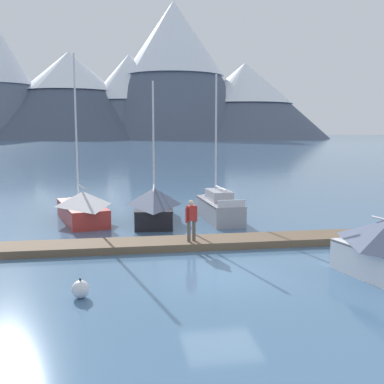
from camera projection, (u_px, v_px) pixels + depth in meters
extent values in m
plane|color=#426689|center=(221.00, 275.00, 15.64)|extent=(700.00, 700.00, 0.00)
cone|color=#424C60|center=(70.00, 95.00, 233.63)|extent=(95.46, 95.46, 42.52)
cone|color=white|center=(69.00, 72.00, 232.09)|extent=(46.04, 46.04, 19.53)
cone|color=#4C566B|center=(130.00, 96.00, 237.03)|extent=(70.30, 70.30, 42.04)
cone|color=white|center=(130.00, 77.00, 235.79)|extent=(41.11, 41.11, 23.42)
cone|color=#4C566B|center=(174.00, 71.00, 239.74)|extent=(89.62, 89.62, 68.38)
cone|color=white|center=(174.00, 39.00, 237.65)|extent=(51.09, 51.09, 37.12)
cone|color=#4C566B|center=(244.00, 101.00, 241.38)|extent=(86.30, 86.30, 37.95)
cone|color=white|center=(245.00, 84.00, 240.22)|extent=(49.12, 49.12, 20.57)
cube|color=brown|center=(200.00, 242.00, 19.53)|extent=(26.85, 1.77, 0.30)
cylinder|color=#38383D|center=(203.00, 247.00, 18.83)|extent=(25.78, 0.27, 0.24)
cylinder|color=#38383D|center=(197.00, 239.00, 20.25)|extent=(25.78, 0.27, 0.24)
cube|color=#B2332D|center=(82.00, 213.00, 24.70)|extent=(3.05, 5.47, 0.92)
ellipsoid|color=#B2332D|center=(73.00, 205.00, 27.28)|extent=(1.86, 1.73, 0.88)
cube|color=#501614|center=(82.00, 205.00, 24.65)|extent=(3.06, 5.38, 0.06)
cylinder|color=silver|center=(76.00, 129.00, 25.04)|extent=(0.10, 0.10, 7.82)
cylinder|color=silver|center=(82.00, 187.00, 24.32)|extent=(0.67, 2.40, 0.08)
pyramid|color=silver|center=(83.00, 198.00, 24.24)|extent=(3.04, 4.53, 0.72)
cube|color=black|center=(154.00, 212.00, 24.85)|extent=(2.30, 5.64, 0.95)
ellipsoid|color=black|center=(155.00, 203.00, 27.78)|extent=(1.64, 1.37, 0.91)
cube|color=black|center=(154.00, 204.00, 24.79)|extent=(2.33, 5.53, 0.06)
cylinder|color=silver|center=(153.00, 142.00, 25.01)|extent=(0.10, 0.10, 6.37)
cylinder|color=silver|center=(154.00, 188.00, 23.89)|extent=(0.34, 2.89, 0.08)
pyramid|color=#4C5670|center=(154.00, 196.00, 24.32)|extent=(2.45, 4.56, 0.85)
cube|color=#93939E|center=(219.00, 210.00, 25.03)|extent=(1.72, 4.68, 1.05)
ellipsoid|color=#93939E|center=(207.00, 203.00, 27.63)|extent=(1.38, 2.17, 1.00)
cube|color=#424247|center=(219.00, 201.00, 24.97)|extent=(1.76, 4.58, 0.06)
cylinder|color=silver|center=(216.00, 137.00, 25.31)|extent=(0.10, 0.10, 6.64)
cylinder|color=silver|center=(221.00, 188.00, 24.65)|extent=(0.17, 2.08, 0.08)
cube|color=#A0A0AB|center=(219.00, 195.00, 25.04)|extent=(1.15, 2.12, 0.53)
cube|color=silver|center=(231.00, 204.00, 22.78)|extent=(1.37, 0.16, 0.36)
cylinder|color=brown|center=(189.00, 231.00, 19.01)|extent=(0.14, 0.14, 0.86)
cylinder|color=brown|center=(194.00, 230.00, 19.16)|extent=(0.14, 0.14, 0.86)
cube|color=#B22823|center=(191.00, 213.00, 18.99)|extent=(0.44, 0.37, 0.60)
sphere|color=beige|center=(191.00, 203.00, 18.93)|extent=(0.22, 0.22, 0.22)
cylinder|color=#B22823|center=(186.00, 215.00, 18.84)|extent=(0.09, 0.09, 0.62)
cylinder|color=#B22823|center=(196.00, 214.00, 19.15)|extent=(0.09, 0.09, 0.62)
sphere|color=white|center=(81.00, 289.00, 13.52)|extent=(0.51, 0.51, 0.51)
cylinder|color=#262628|center=(80.00, 279.00, 13.48)|extent=(0.06, 0.06, 0.08)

